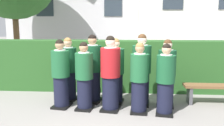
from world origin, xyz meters
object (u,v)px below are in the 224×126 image
at_px(student_front_row_3, 139,80).
at_px(wooden_bench, 213,90).
at_px(student_front_row_4, 165,81).
at_px(student_rear_row_0, 69,71).
at_px(student_rear_row_3, 141,71).
at_px(student_in_red_blazer, 110,75).
at_px(student_front_row_1, 84,78).
at_px(student_front_row_0, 61,75).
at_px(student_rear_row_1, 93,70).
at_px(student_rear_row_4, 167,75).
at_px(student_rear_row_2, 116,73).

relative_size(student_front_row_3, wooden_bench, 1.11).
distance_m(student_front_row_4, student_rear_row_0, 2.45).
bearing_deg(student_rear_row_3, student_front_row_4, -51.32).
xyz_separation_m(student_in_red_blazer, student_front_row_3, (0.64, -0.10, -0.07)).
distance_m(student_front_row_1, student_front_row_4, 1.80).
distance_m(student_front_row_0, wooden_bench, 3.69).
xyz_separation_m(student_rear_row_0, student_rear_row_1, (0.63, -0.08, 0.04)).
relative_size(student_front_row_0, student_front_row_3, 1.03).
height_order(student_front_row_0, student_rear_row_4, student_front_row_0).
bearing_deg(student_rear_row_2, student_front_row_3, -47.80).
xyz_separation_m(student_front_row_1, student_rear_row_3, (1.31, 0.40, 0.08)).
bearing_deg(student_rear_row_4, student_rear_row_2, 173.09).
distance_m(student_front_row_0, student_rear_row_2, 1.32).
height_order(student_front_row_4, student_rear_row_1, student_rear_row_1).
bearing_deg(student_rear_row_0, student_front_row_1, -50.29).
xyz_separation_m(student_front_row_4, student_rear_row_3, (-0.48, 0.60, 0.09)).
height_order(student_front_row_1, student_rear_row_4, student_rear_row_4).
distance_m(student_front_row_3, wooden_bench, 1.99).
xyz_separation_m(student_front_row_4, student_rear_row_0, (-2.31, 0.82, 0.04)).
bearing_deg(student_front_row_1, student_front_row_3, -5.72).
xyz_separation_m(student_front_row_1, student_front_row_4, (1.79, -0.20, -0.01)).
relative_size(student_front_row_3, student_rear_row_0, 0.96).
height_order(student_rear_row_2, student_rear_row_3, student_rear_row_3).
height_order(student_rear_row_1, student_rear_row_4, student_rear_row_1).
xyz_separation_m(student_in_red_blazer, student_rear_row_4, (1.30, 0.36, -0.05)).
xyz_separation_m(student_in_red_blazer, student_rear_row_0, (-1.12, 0.65, -0.04)).
bearing_deg(student_rear_row_2, student_front_row_0, -162.74).
bearing_deg(wooden_bench, student_rear_row_4, -169.43).
height_order(student_rear_row_3, wooden_bench, student_rear_row_3).
relative_size(student_front_row_1, student_in_red_blazer, 0.92).
height_order(student_front_row_1, student_rear_row_2, student_rear_row_2).
xyz_separation_m(student_front_row_3, student_rear_row_3, (0.08, 0.52, 0.08)).
bearing_deg(student_front_row_3, student_rear_row_4, 34.70).
bearing_deg(student_front_row_0, student_rear_row_4, 5.62).
height_order(student_front_row_3, student_front_row_4, student_front_row_3).
xyz_separation_m(student_front_row_1, student_rear_row_4, (1.90, 0.34, 0.02)).
distance_m(student_front_row_1, student_rear_row_2, 0.84).
distance_m(student_rear_row_1, student_rear_row_4, 1.80).
xyz_separation_m(student_front_row_0, student_front_row_3, (1.81, -0.22, -0.02)).
distance_m(student_front_row_1, student_rear_row_4, 1.93).
distance_m(student_rear_row_0, wooden_bench, 3.61).
relative_size(student_front_row_1, student_rear_row_0, 0.96).
distance_m(student_front_row_3, student_rear_row_2, 0.82).
relative_size(student_front_row_0, student_rear_row_1, 0.94).
bearing_deg(student_front_row_3, wooden_bench, 20.31).
relative_size(student_front_row_0, student_rear_row_3, 0.93).
bearing_deg(student_rear_row_1, student_front_row_3, -30.67).
relative_size(student_rear_row_2, student_rear_row_3, 0.94).
bearing_deg(student_front_row_3, student_in_red_blazer, 170.99).
xyz_separation_m(student_front_row_3, student_rear_row_2, (-0.55, 0.61, 0.03)).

